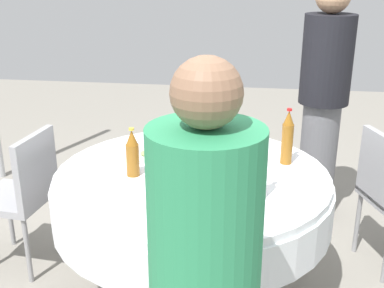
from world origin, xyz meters
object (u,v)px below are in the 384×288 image
(bottle_brown_mid, at_px, (173,155))
(wine_glass_left, at_px, (248,167))
(dining_table, at_px, (192,197))
(wine_glass_north, at_px, (210,174))
(bottle_clear_inner, at_px, (261,168))
(wine_glass_west, at_px, (210,182))
(bottle_brown_north, at_px, (196,146))
(chair_rear, at_px, (24,189))
(plate_outer, at_px, (149,156))
(plate_front, at_px, (173,140))
(bottle_amber_right, at_px, (132,154))
(bottle_amber_left, at_px, (287,138))
(person_mid, at_px, (323,100))

(bottle_brown_mid, distance_m, wine_glass_left, 0.37)
(dining_table, bearing_deg, wine_glass_north, -63.06)
(bottle_clear_inner, height_order, wine_glass_west, bottle_clear_inner)
(wine_glass_west, bearing_deg, bottle_brown_north, 106.68)
(dining_table, xyz_separation_m, chair_rear, (-1.03, 0.11, -0.08))
(wine_glass_left, height_order, plate_outer, wine_glass_left)
(plate_outer, bearing_deg, dining_table, -32.34)
(bottle_brown_mid, relative_size, chair_rear, 0.37)
(wine_glass_left, xyz_separation_m, plate_front, (-0.48, 0.60, -0.10))
(dining_table, xyz_separation_m, bottle_clear_inner, (0.36, -0.25, 0.30))
(wine_glass_west, bearing_deg, bottle_amber_right, 148.08)
(bottle_amber_left, relative_size, chair_rear, 0.36)
(wine_glass_left, height_order, wine_glass_north, wine_glass_left)
(bottle_brown_north, xyz_separation_m, wine_glass_left, (0.28, -0.19, -0.03))
(bottle_amber_right, xyz_separation_m, wine_glass_west, (0.43, -0.27, -0.01))
(wine_glass_west, distance_m, plate_front, 0.87)
(bottle_brown_mid, xyz_separation_m, wine_glass_north, (0.19, -0.10, -0.05))
(bottle_brown_mid, xyz_separation_m, plate_outer, (-0.20, 0.31, -0.14))
(bottle_brown_north, bearing_deg, bottle_amber_left, 18.81)
(bottle_brown_mid, xyz_separation_m, wine_glass_west, (0.21, -0.21, -0.04))
(person_mid, bearing_deg, bottle_brown_north, -90.42)
(bottle_amber_left, relative_size, wine_glass_north, 2.18)
(wine_glass_north, distance_m, wine_glass_west, 0.12)
(bottle_amber_left, bearing_deg, plate_outer, -178.16)
(bottle_brown_mid, distance_m, chair_rear, 1.06)
(dining_table, height_order, bottle_brown_north, bottle_brown_north)
(bottle_clear_inner, distance_m, plate_outer, 0.78)
(chair_rear, bearing_deg, bottle_clear_inner, -98.52)
(wine_glass_left, bearing_deg, person_mid, 67.23)
(bottle_brown_north, distance_m, plate_front, 0.48)
(wine_glass_left, height_order, chair_rear, wine_glass_left)
(plate_front, bearing_deg, person_mid, 29.31)
(dining_table, height_order, bottle_brown_mid, bottle_brown_mid)
(person_mid, relative_size, chair_rear, 1.96)
(wine_glass_west, bearing_deg, plate_front, 111.39)
(bottle_brown_mid, bearing_deg, chair_rear, 165.73)
(wine_glass_west, height_order, chair_rear, wine_glass_west)
(wine_glass_west, height_order, plate_outer, wine_glass_west)
(plate_outer, bearing_deg, plate_front, 70.94)
(bottle_brown_mid, distance_m, bottle_brown_north, 0.19)
(dining_table, relative_size, person_mid, 0.87)
(dining_table, height_order, wine_glass_north, wine_glass_north)
(bottle_amber_left, bearing_deg, bottle_amber_right, -160.68)
(wine_glass_west, relative_size, plate_front, 0.75)
(bottle_brown_mid, relative_size, plate_outer, 1.51)
(plate_outer, bearing_deg, chair_rear, -174.87)
(bottle_amber_right, bearing_deg, wine_glass_north, -20.22)
(wine_glass_left, xyz_separation_m, plate_outer, (-0.57, 0.33, -0.10))
(wine_glass_north, bearing_deg, person_mid, 61.82)
(bottle_brown_mid, relative_size, bottle_amber_left, 1.00)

